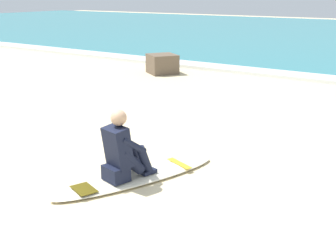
# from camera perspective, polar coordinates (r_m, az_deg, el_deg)

# --- Properties ---
(ground_plane) EXTENTS (80.00, 80.00, 0.00)m
(ground_plane) POSITION_cam_1_polar(r_m,az_deg,el_deg) (6.14, -12.17, -8.24)
(ground_plane) COLOR beige
(breaking_foam) EXTENTS (80.00, 0.90, 0.11)m
(breaking_foam) POSITION_cam_1_polar(r_m,az_deg,el_deg) (13.70, 16.29, 5.07)
(breaking_foam) COLOR white
(breaking_foam) RESTS_ON ground
(surfboard_main) EXTENTS (1.36, 2.53, 0.08)m
(surfboard_main) POSITION_cam_1_polar(r_m,az_deg,el_deg) (6.11, -3.87, -7.69)
(surfboard_main) COLOR #EFE5C6
(surfboard_main) RESTS_ON ground
(surfer_seated) EXTENTS (0.49, 0.76, 0.95)m
(surfer_seated) POSITION_cam_1_polar(r_m,az_deg,el_deg) (5.87, -5.82, -4.52)
(surfer_seated) COLOR black
(surfer_seated) RESTS_ON surfboard_main
(shoreline_rock) EXTENTS (1.14, 1.14, 0.59)m
(shoreline_rock) POSITION_cam_1_polar(r_m,az_deg,el_deg) (13.85, -0.74, 6.83)
(shoreline_rock) COLOR brown
(shoreline_rock) RESTS_ON ground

